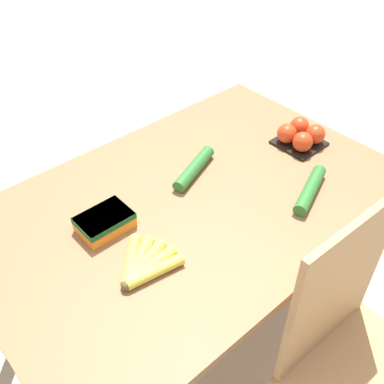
{
  "coord_description": "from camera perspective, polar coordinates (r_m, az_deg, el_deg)",
  "views": [
    {
      "loc": [
        0.71,
        0.8,
        1.69
      ],
      "look_at": [
        0.0,
        0.0,
        0.76
      ],
      "focal_mm": 42.0,
      "sensor_mm": 36.0,
      "label": 1
    }
  ],
  "objects": [
    {
      "name": "ground_plane",
      "position": [
        2.0,
        0.0,
        -16.72
      ],
      "size": [
        12.0,
        12.0,
        0.0
      ],
      "primitive_type": "plane",
      "color": "#B7A88E"
    },
    {
      "name": "dining_table",
      "position": [
        1.5,
        0.0,
        -3.59
      ],
      "size": [
        1.36,
        0.89,
        0.73
      ],
      "color": "olive",
      "rests_on": "ground_plane"
    },
    {
      "name": "chair",
      "position": [
        1.42,
        20.06,
        -19.72
      ],
      "size": [
        0.43,
        0.41,
        0.98
      ],
      "rotation": [
        0.0,
        0.0,
        3.11
      ],
      "color": "tan",
      "rests_on": "ground_plane"
    },
    {
      "name": "banana_bunch",
      "position": [
        1.23,
        -6.18,
        -9.2
      ],
      "size": [
        0.18,
        0.17,
        0.03
      ],
      "color": "brown",
      "rests_on": "dining_table"
    },
    {
      "name": "tomato_pack",
      "position": [
        1.7,
        13.62,
        7.04
      ],
      "size": [
        0.16,
        0.16,
        0.08
      ],
      "color": "black",
      "rests_on": "dining_table"
    },
    {
      "name": "carrot_bag",
      "position": [
        1.34,
        -11.05,
        -3.64
      ],
      "size": [
        0.16,
        0.11,
        0.05
      ],
      "color": "orange",
      "rests_on": "dining_table"
    },
    {
      "name": "cucumber_near",
      "position": [
        1.52,
        0.27,
        3.01
      ],
      "size": [
        0.23,
        0.12,
        0.04
      ],
      "color": "#2D702D",
      "rests_on": "dining_table"
    },
    {
      "name": "cucumber_far",
      "position": [
        1.49,
        14.77,
        0.28
      ],
      "size": [
        0.23,
        0.12,
        0.04
      ],
      "color": "#2D702D",
      "rests_on": "dining_table"
    }
  ]
}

